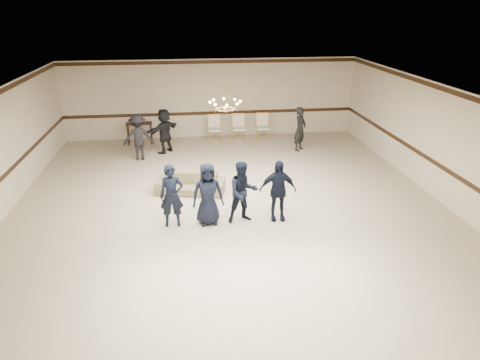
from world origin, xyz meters
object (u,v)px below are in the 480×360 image
Objects in this scene: adult_mid at (165,131)px; console_table at (140,133)px; banquet_chair_right at (263,127)px; boy_d at (278,190)px; boy_a at (172,196)px; boy_c at (243,192)px; adult_left at (138,137)px; banquet_chair_left at (215,129)px; boy_b at (208,194)px; chandelier at (225,97)px; adult_right at (300,129)px; settee at (190,183)px; banquet_chair_mid at (239,128)px.

adult_mid is 1.70m from console_table.
adult_mid is 1.56× the size of banquet_chair_right.
adult_mid is (-3.06, 5.90, 0.02)m from boy_d.
console_table is at bearing 100.32° from boy_a.
boy_c is at bearing -177.18° from boy_d.
adult_left is at bearing 130.12° from boy_d.
boy_a is 7.15m from banquet_chair_left.
adult_mid reaches higher than boy_a.
adult_left reaches higher than boy_b.
boy_a is 0.97× the size of adult_mid.
adult_right is at bearing 49.03° from chandelier.
settee is 1.99× the size of console_table.
banquet_chair_mid is 1.06× the size of console_table.
adult_mid is 5.12m from adult_right.
boy_c reaches higher than settee.
boy_a is 7.84m from banquet_chair_right.
adult_right is (3.84, 5.50, 0.02)m from boy_b.
console_table is (-5.00, 0.20, -0.11)m from banquet_chair_right.
console_table is at bearing 105.38° from boy_c.
chandelier is at bearing 125.20° from boy_d.
boy_d is 7.06m from banquet_chair_left.
banquet_chair_mid is at bearing -176.25° from banquet_chair_right.
adult_mid is at bearing 124.88° from adult_right.
adult_mid is 1.56× the size of banquet_chair_mid.
boy_d is at bearing 118.84° from adult_left.
boy_b is 1.61× the size of console_table.
adult_right is (3.19, 3.68, -2.04)m from chandelier.
boy_a is at bearing 95.16° from adult_left.
adult_right reaches higher than banquet_chair_left.
adult_right is (4.74, 5.50, 0.02)m from boy_a.
banquet_chair_right is (3.59, 6.97, -0.28)m from boy_a.
adult_mid is at bearing -161.05° from banquet_chair_right.
chandelier is 0.56× the size of adult_mid.
adult_left reaches higher than console_table.
banquet_chair_right is at bearing -168.39° from adult_left.
adult_mid is 1.56× the size of banquet_chair_left.
banquet_chair_right is at bearing -5.88° from console_table.
boy_c is at bearing -100.64° from banquet_chair_right.
adult_left is 1.56× the size of banquet_chair_right.
console_table is at bearing 176.52° from banquet_chair_left.
adult_left reaches higher than settee.
banquet_chair_right is at bearing 77.39° from adult_right.
boy_a reaches higher than banquet_chair_left.
boy_a is 7.32m from console_table.
adult_left is at bearing -156.17° from banquet_chair_right.
settee is 1.88× the size of banquet_chair_mid.
boy_c is at bearing -82.05° from chandelier.
boy_d is at bearing -161.00° from adult_right.
boy_a is at bearing 178.59° from adult_right.
boy_d is 6.64m from adult_mid.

